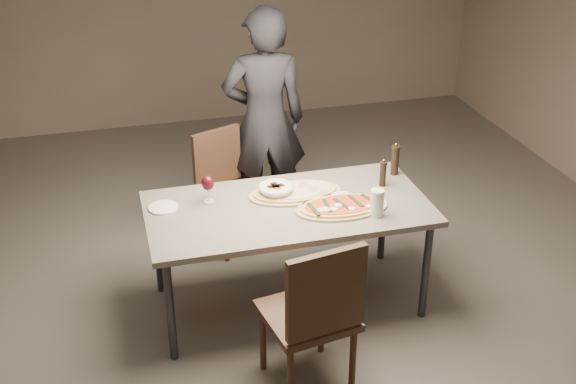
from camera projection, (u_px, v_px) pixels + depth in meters
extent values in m
plane|color=#5B554E|center=(288.00, 302.00, 4.93)|extent=(7.00, 7.00, 0.00)
cube|color=slate|center=(288.00, 209.00, 4.59)|extent=(1.80, 0.90, 0.04)
cylinder|color=#333335|center=(170.00, 311.00, 4.26)|extent=(0.05, 0.05, 0.71)
cylinder|color=#333335|center=(426.00, 271.00, 4.64)|extent=(0.05, 0.05, 0.71)
cylinder|color=#333335|center=(157.00, 247.00, 4.90)|extent=(0.05, 0.05, 0.71)
cylinder|color=#333335|center=(383.00, 216.00, 5.27)|extent=(0.05, 0.05, 0.71)
ellipsoid|color=white|center=(327.00, 209.00, 4.46)|extent=(0.05, 0.05, 0.01)
ellipsoid|color=white|center=(325.00, 208.00, 4.48)|extent=(0.05, 0.05, 0.01)
ellipsoid|color=white|center=(370.00, 206.00, 4.51)|extent=(0.05, 0.05, 0.01)
ellipsoid|color=white|center=(334.00, 208.00, 4.47)|extent=(0.05, 0.05, 0.01)
ellipsoid|color=white|center=(338.00, 205.00, 4.52)|extent=(0.05, 0.05, 0.01)
ellipsoid|color=white|center=(321.00, 210.00, 4.46)|extent=(0.05, 0.05, 0.01)
ellipsoid|color=white|center=(352.00, 208.00, 4.48)|extent=(0.05, 0.05, 0.01)
cube|color=#1F3516|center=(313.00, 209.00, 4.47)|extent=(0.04, 0.17, 0.01)
cube|color=#1F3516|center=(327.00, 205.00, 4.51)|extent=(0.03, 0.17, 0.01)
cube|color=#1F3516|center=(342.00, 204.00, 4.53)|extent=(0.08, 0.17, 0.01)
cube|color=#1F3516|center=(356.00, 201.00, 4.57)|extent=(0.06, 0.17, 0.01)
cube|color=#1F3516|center=(370.00, 200.00, 4.58)|extent=(0.08, 0.17, 0.01)
cylinder|color=#CE8082|center=(313.00, 189.00, 4.72)|extent=(0.07, 0.07, 0.00)
cylinder|color=#CE8082|center=(303.00, 185.00, 4.77)|extent=(0.07, 0.07, 0.00)
cylinder|color=#CE8082|center=(268.00, 189.00, 4.72)|extent=(0.07, 0.07, 0.00)
cylinder|color=#CE8082|center=(324.00, 192.00, 4.68)|extent=(0.07, 0.07, 0.00)
cylinder|color=#CE8082|center=(277.00, 186.00, 4.75)|extent=(0.07, 0.07, 0.00)
cylinder|color=#CE8082|center=(274.00, 192.00, 4.67)|extent=(0.07, 0.07, 0.00)
cylinder|color=#CE8082|center=(287.00, 184.00, 4.78)|extent=(0.07, 0.07, 0.00)
cylinder|color=beige|center=(276.00, 191.00, 4.68)|extent=(0.19, 0.19, 0.08)
torus|color=beige|center=(276.00, 187.00, 4.67)|extent=(0.23, 0.23, 0.03)
cube|color=olive|center=(280.00, 188.00, 4.68)|extent=(0.07, 0.07, 0.04)
cube|color=olive|center=(275.00, 187.00, 4.70)|extent=(0.07, 0.07, 0.04)
cube|color=olive|center=(272.00, 189.00, 4.67)|extent=(0.07, 0.07, 0.04)
cube|color=olive|center=(277.00, 191.00, 4.65)|extent=(0.07, 0.07, 0.04)
cylinder|color=white|center=(341.00, 197.00, 4.68)|extent=(0.13, 0.13, 0.02)
cylinder|color=#A6953D|center=(341.00, 196.00, 4.68)|extent=(0.09, 0.09, 0.00)
cylinder|color=black|center=(395.00, 162.00, 4.95)|extent=(0.05, 0.05, 0.19)
cylinder|color=black|center=(396.00, 147.00, 4.90)|extent=(0.06, 0.06, 0.02)
sphere|color=gold|center=(396.00, 144.00, 4.89)|extent=(0.02, 0.02, 0.02)
cylinder|color=black|center=(383.00, 175.00, 4.81)|extent=(0.04, 0.04, 0.16)
cylinder|color=black|center=(384.00, 163.00, 4.77)|extent=(0.05, 0.05, 0.02)
sphere|color=gold|center=(384.00, 160.00, 4.76)|extent=(0.02, 0.02, 0.02)
cylinder|color=silver|center=(377.00, 203.00, 4.43)|extent=(0.08, 0.08, 0.18)
cylinder|color=silver|center=(209.00, 201.00, 4.63)|extent=(0.07, 0.07, 0.01)
cylinder|color=silver|center=(208.00, 195.00, 4.61)|extent=(0.01, 0.01, 0.09)
ellipsoid|color=#400911|center=(208.00, 183.00, 4.57)|extent=(0.08, 0.08, 0.10)
cylinder|color=white|center=(163.00, 208.00, 4.55)|extent=(0.19, 0.19, 0.01)
cube|color=#422B1C|center=(307.00, 315.00, 4.04)|extent=(0.55, 0.55, 0.04)
cylinder|color=#422B1C|center=(290.00, 380.00, 3.93)|extent=(0.04, 0.04, 0.44)
cylinder|color=#422B1C|center=(353.00, 360.00, 4.07)|extent=(0.04, 0.04, 0.44)
cylinder|color=#422B1C|center=(263.00, 339.00, 4.24)|extent=(0.04, 0.04, 0.44)
cylinder|color=#422B1C|center=(322.00, 322.00, 4.38)|extent=(0.04, 0.04, 0.44)
cube|color=#422B1C|center=(326.00, 293.00, 3.74)|extent=(0.45, 0.12, 0.50)
cube|color=#422B1C|center=(232.00, 197.00, 5.42)|extent=(0.55, 0.55, 0.04)
cylinder|color=#422B1C|center=(239.00, 206.00, 5.74)|extent=(0.03, 0.03, 0.39)
cylinder|color=#422B1C|center=(202.00, 219.00, 5.55)|extent=(0.03, 0.03, 0.39)
cylinder|color=#422B1C|center=(264.00, 224.00, 5.49)|extent=(0.03, 0.03, 0.39)
cylinder|color=#422B1C|center=(226.00, 238.00, 5.31)|extent=(0.03, 0.03, 0.39)
cube|color=#422B1C|center=(217.00, 157.00, 5.44)|extent=(0.39, 0.19, 0.44)
imported|color=black|center=(264.00, 121.00, 5.52)|extent=(0.68, 0.47, 1.77)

